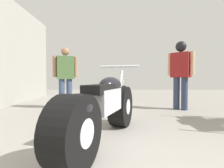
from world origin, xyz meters
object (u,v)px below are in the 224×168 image
at_px(motorcycle_black_naked, 115,91).
at_px(mechanic_with_helmet, 180,69).
at_px(motorcycle_maroon_cruiser, 103,109).
at_px(mechanic_in_blue, 65,74).

bearing_deg(motorcycle_black_naked, mechanic_with_helmet, -47.70).
distance_m(motorcycle_maroon_cruiser, mechanic_in_blue, 2.78).
distance_m(mechanic_in_blue, mechanic_with_helmet, 3.01).
bearing_deg(motorcycle_black_naked, mechanic_in_blue, -129.45).
bearing_deg(motorcycle_maroon_cruiser, motorcycle_black_naked, 86.82).
xyz_separation_m(motorcycle_maroon_cruiser, mechanic_with_helmet, (1.87, 2.34, 0.64)).
distance_m(motorcycle_maroon_cruiser, motorcycle_black_naked, 4.15).
height_order(motorcycle_black_naked, mechanic_in_blue, mechanic_in_blue).
bearing_deg(mechanic_in_blue, motorcycle_black_naked, 50.55).
xyz_separation_m(motorcycle_maroon_cruiser, motorcycle_black_naked, (0.23, 4.14, -0.08)).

